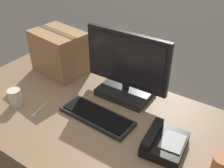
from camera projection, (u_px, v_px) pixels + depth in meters
The scene contains 8 objects.
office_desk at pixel (96, 159), 1.66m from camera, with size 1.80×0.90×0.72m.
monitor at pixel (126, 72), 1.54m from camera, with size 0.53×0.23×0.41m.
keyboard at pixel (97, 116), 1.44m from camera, with size 0.43×0.18×0.03m.
desk_phone at pixel (164, 143), 1.24m from camera, with size 0.21×0.24×0.08m.
paper_cup_left at pixel (15, 97), 1.52m from camera, with size 0.08×0.08×0.10m.
paper_cup_right at pixel (220, 166), 1.11m from camera, with size 0.08×0.08×0.10m.
spoon at pixel (37, 111), 1.49m from camera, with size 0.04×0.15×0.00m.
cardboard_box at pixel (59, 52), 1.80m from camera, with size 0.39×0.30×0.30m.
Camera 1 is at (0.71, -0.88, 1.66)m, focal length 42.00 mm.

